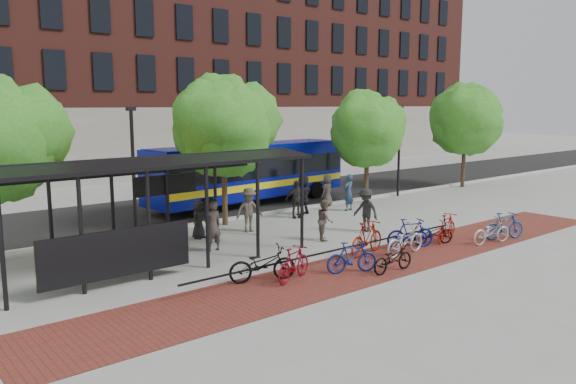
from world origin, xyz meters
TOP-DOWN VIEW (x-y plane):
  - ground at (0.00, 0.00)m, footprint 160.00×160.00m
  - asphalt_street at (0.00, 8.00)m, footprint 160.00×8.00m
  - curb at (0.00, 4.00)m, footprint 160.00×0.25m
  - brick_strip at (-2.00, -5.00)m, footprint 24.00×3.00m
  - bike_rack_rail at (-3.30, -4.10)m, footprint 12.00×0.05m
  - building_brick at (10.00, 26.00)m, footprint 55.00×14.00m
  - bus_shelter at (-8.13, -0.48)m, footprint 10.60×3.07m
  - tree_b at (-2.90, 3.35)m, footprint 5.15×4.20m
  - tree_c at (6.09, 3.35)m, footprint 4.66×3.80m
  - tree_d at (15.10, 3.35)m, footprint 5.39×4.40m
  - lamp_post_left at (-7.00, 3.60)m, footprint 0.35×0.20m
  - lamp_post_right at (9.00, 3.60)m, footprint 0.35×0.20m
  - bus at (0.93, 6.89)m, footprint 11.89×3.61m
  - bike_0 at (-6.51, -4.12)m, footprint 2.16×1.38m
  - bike_1 at (-5.72, -4.63)m, footprint 1.80×1.03m
  - bike_3 at (-3.83, -5.20)m, footprint 1.72×1.10m
  - bike_4 at (-2.78, -5.96)m, footprint 1.70×0.63m
  - bike_5 at (-1.87, -4.02)m, footprint 2.07×0.95m
  - bike_6 at (-0.86, -4.88)m, footprint 2.06×0.84m
  - bike_7 at (0.05, -4.39)m, footprint 1.90×1.23m
  - bike_8 at (1.10, -4.64)m, footprint 1.79×1.11m
  - bike_9 at (1.92, -4.65)m, footprint 1.89×0.97m
  - bike_10 at (2.93, -5.94)m, footprint 1.92×0.97m
  - bike_11 at (3.94, -5.89)m, footprint 1.86×1.11m
  - pedestrian_0 at (-5.16, 1.83)m, footprint 0.86×0.70m
  - pedestrian_1 at (-5.76, -0.17)m, footprint 0.67×0.44m
  - pedestrian_3 at (-2.97, 1.51)m, footprint 1.29×0.87m
  - pedestrian_4 at (0.38, 2.48)m, footprint 1.11×0.72m
  - pedestrian_5 at (1.19, 2.91)m, footprint 1.86×1.13m
  - pedestrian_6 at (3.58, 3.77)m, footprint 0.92×0.74m
  - pedestrian_7 at (3.56, 2.23)m, footprint 0.73×0.54m
  - pedestrian_8 at (-1.52, -1.50)m, footprint 0.95×0.98m
  - pedestrian_9 at (0.79, -1.50)m, footprint 0.79×1.23m

SIDE VIEW (x-z plane):
  - ground at x=0.00m, z-range 0.00..0.00m
  - bike_rack_rail at x=-3.30m, z-range -0.47..0.47m
  - brick_strip at x=-2.00m, z-range 0.00..0.01m
  - asphalt_street at x=0.00m, z-range 0.00..0.01m
  - curb at x=0.00m, z-range 0.00..0.12m
  - bike_8 at x=1.10m, z-range 0.00..0.89m
  - bike_4 at x=-2.78m, z-range 0.00..0.89m
  - bike_10 at x=2.93m, z-range 0.00..0.96m
  - bike_3 at x=-3.83m, z-range 0.00..1.00m
  - bike_1 at x=-5.72m, z-range 0.00..1.04m
  - bike_6 at x=-0.86m, z-range 0.00..1.06m
  - bike_0 at x=-6.51m, z-range 0.00..1.07m
  - bike_11 at x=3.94m, z-range 0.00..1.08m
  - bike_9 at x=1.92m, z-range 0.00..1.09m
  - bike_7 at x=0.05m, z-range 0.00..1.11m
  - bike_5 at x=-1.87m, z-range 0.00..1.20m
  - pedestrian_0 at x=-5.16m, z-range 0.00..1.52m
  - pedestrian_8 at x=-1.52m, z-range 0.00..1.59m
  - pedestrian_6 at x=3.58m, z-range 0.00..1.64m
  - pedestrian_4 at x=0.38m, z-range 0.00..1.76m
  - pedestrian_9 at x=0.79m, z-range 0.00..1.81m
  - pedestrian_7 at x=3.56m, z-range 0.00..1.82m
  - pedestrian_1 at x=-5.76m, z-range 0.00..1.84m
  - pedestrian_3 at x=-2.97m, z-range 0.00..1.84m
  - pedestrian_5 at x=1.19m, z-range 0.00..1.91m
  - bus at x=0.93m, z-range 0.23..3.40m
  - lamp_post_left at x=-7.00m, z-range 0.18..5.31m
  - lamp_post_right at x=9.00m, z-range 0.18..5.31m
  - bus_shelter at x=-8.13m, z-range 1.20..4.80m
  - tree_c at x=6.09m, z-range 1.09..7.02m
  - tree_b at x=-2.90m, z-range 1.22..7.69m
  - tree_d at x=15.10m, z-range 1.19..7.74m
  - building_brick at x=10.00m, z-range 0.00..20.00m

